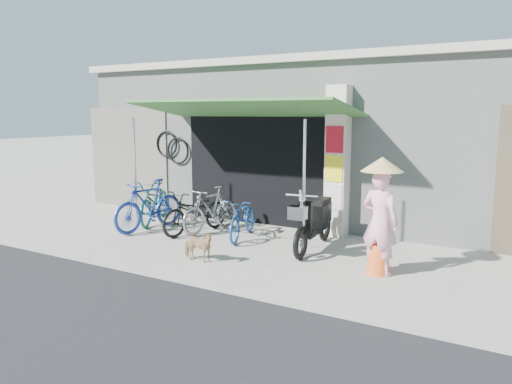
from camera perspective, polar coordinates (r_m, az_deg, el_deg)
The scene contains 13 objects.
ground at distance 8.60m, azimuth -2.24°, elevation -7.61°, with size 80.00×80.00×0.00m, color #ABA69A.
bicycle_shop at distance 12.84m, azimuth 10.11°, elevation 6.10°, with size 12.30×5.30×3.66m.
shop_pillar at distance 10.09m, azimuth 9.35°, elevation 3.44°, with size 0.42×0.44×3.00m.
awning at distance 10.10m, azimuth -1.67°, elevation 9.33°, with size 4.60×1.88×2.72m.
neighbour_left at distance 13.47m, azimuth -14.37°, elevation 3.81°, with size 2.60×0.06×2.60m, color #6B665B.
bike_teal at distance 11.50m, azimuth -11.48°, elevation -0.97°, with size 0.66×1.90×1.00m, color #156251.
bike_blue at distance 10.75m, azimuth -12.14°, elevation -1.49°, with size 0.50×1.78×1.07m, color #203896.
bike_black at distance 10.35m, azimuth -6.87°, elevation -2.21°, with size 0.60×1.73×0.91m, color black.
bike_silver at distance 10.41m, azimuth -5.19°, elevation -1.99°, with size 0.45×1.59×0.96m, color #9C9DA1.
bike_navy at distance 9.85m, azimuth -1.50°, elevation -3.00°, with size 0.54×1.56×0.82m, color navy.
street_dog at distance 8.42m, azimuth -6.69°, elevation -6.18°, with size 0.28×0.62×0.52m, color #946E4E.
moped at distance 9.13m, azimuth 6.70°, elevation -3.39°, with size 0.56×1.97×1.12m.
nun at distance 7.82m, azimuth 14.01°, elevation -2.82°, with size 0.66×0.64×1.81m.
Camera 1 is at (4.46, -6.93, 2.47)m, focal length 35.00 mm.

